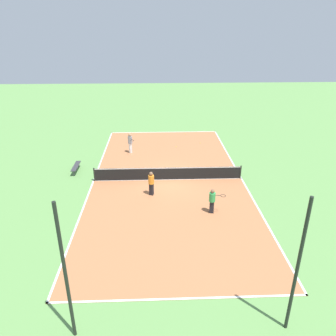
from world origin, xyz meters
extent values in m
plane|color=#60934C|center=(0.00, 0.00, 0.00)|extent=(80.00, 80.00, 0.00)
cube|color=#AD6B42|center=(0.00, 0.00, 0.01)|extent=(10.48, 21.81, 0.02)
cube|color=white|center=(-5.19, 0.00, 0.02)|extent=(0.10, 21.81, 0.00)
cube|color=white|center=(5.19, 0.00, 0.02)|extent=(0.10, 21.81, 0.00)
cube|color=white|center=(0.00, -10.86, 0.02)|extent=(10.48, 0.10, 0.00)
cube|color=white|center=(0.00, 10.86, 0.02)|extent=(10.48, 0.10, 0.00)
cube|color=white|center=(0.00, 0.00, 0.02)|extent=(10.48, 0.10, 0.00)
cylinder|color=black|center=(-5.09, 0.00, 0.50)|extent=(0.10, 0.10, 0.96)
cylinder|color=black|center=(5.09, 0.00, 0.50)|extent=(0.10, 0.10, 0.96)
cube|color=black|center=(0.00, 0.00, 0.48)|extent=(10.18, 0.03, 0.91)
cube|color=white|center=(0.00, 0.00, 0.90)|extent=(10.18, 0.04, 0.06)
cube|color=#333338|center=(6.73, -1.68, 0.43)|extent=(0.36, 1.90, 0.04)
cylinder|color=#4C4C51|center=(6.73, -2.49, 0.21)|extent=(0.08, 0.08, 0.41)
cylinder|color=#4C4C51|center=(6.73, -0.88, 0.21)|extent=(0.08, 0.08, 0.41)
cube|color=white|center=(2.95, -5.29, 0.45)|extent=(0.28, 0.31, 0.85)
cylinder|color=gray|center=(2.95, -5.29, 1.16)|extent=(0.47, 0.47, 0.59)
sphere|color=#A87A56|center=(2.95, -5.29, 1.59)|extent=(0.25, 0.25, 0.25)
cylinder|color=#262626|center=(2.84, -4.99, 1.31)|extent=(0.13, 0.27, 0.03)
torus|color=black|center=(2.74, -4.73, 1.31)|extent=(0.39, 0.39, 0.02)
cube|color=black|center=(-2.34, 4.46, 0.40)|extent=(0.28, 0.24, 0.75)
cylinder|color=green|center=(-2.34, 4.46, 1.04)|extent=(0.42, 0.42, 0.53)
sphere|color=brown|center=(-2.34, 4.46, 1.41)|extent=(0.23, 0.23, 0.23)
cylinder|color=#262626|center=(-2.65, 4.51, 1.17)|extent=(0.28, 0.08, 0.03)
torus|color=black|center=(-2.93, 4.56, 1.17)|extent=(0.35, 0.35, 0.02)
cube|color=black|center=(1.14, 2.17, 0.42)|extent=(0.31, 0.29, 0.80)
cylinder|color=orange|center=(1.14, 2.17, 1.10)|extent=(0.48, 0.48, 0.56)
sphere|color=brown|center=(1.14, 2.17, 1.50)|extent=(0.24, 0.24, 0.24)
sphere|color=#CCE033|center=(-2.11, -10.03, 0.06)|extent=(0.07, 0.07, 0.07)
sphere|color=#CCE033|center=(-3.22, -7.36, 0.06)|extent=(0.07, 0.07, 0.07)
sphere|color=#CCE033|center=(-0.98, -6.50, 0.06)|extent=(0.07, 0.07, 0.07)
cylinder|color=black|center=(-3.78, 12.31, 2.69)|extent=(0.12, 0.12, 5.39)
cylinder|color=black|center=(3.78, 12.31, 2.69)|extent=(0.12, 0.12, 5.39)
camera|label=1|loc=(0.81, 20.61, 10.09)|focal=35.00mm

